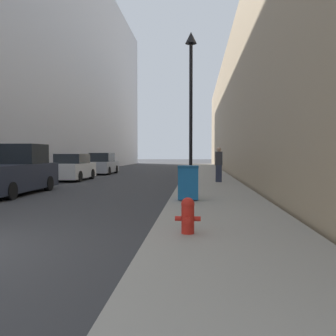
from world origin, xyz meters
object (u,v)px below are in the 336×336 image
Objects in this scene: parked_sedan_near at (73,168)px; pedestrian_on_sidewalk at (219,164)px; trash_bin at (188,182)px; parked_sedan_far at (102,164)px; pickup_truck at (11,173)px; lamppost at (191,86)px; fire_hydrant at (188,215)px.

pedestrian_on_sidewalk reaches higher than parked_sedan_near.
parked_sedan_far is at bearing 112.84° from trash_bin.
parked_sedan_near reaches higher than trash_bin.
trash_bin is 7.64m from pickup_truck.
pedestrian_on_sidewalk is at bearing 79.62° from trash_bin.
trash_bin is 12.59m from parked_sedan_near.
lamppost reaches higher than pickup_truck.
parked_sedan_far is at bearing 89.47° from parked_sedan_near.
pedestrian_on_sidewalk is at bearing -47.40° from parked_sedan_far.
lamppost reaches higher than trash_bin.
trash_bin is at bearing -54.51° from parked_sedan_near.
pickup_truck is 14.73m from parked_sedan_far.
trash_bin is 0.26× the size of parked_sedan_far.
pickup_truck is at bearing -162.50° from lamppost.
pickup_truck is (-7.33, 7.56, 0.36)m from fire_hydrant.
lamppost is 4.91m from pedestrian_on_sidewalk.
pedestrian_on_sidewalk is (8.65, 5.30, 0.21)m from pickup_truck.
pedestrian_on_sidewalk is at bearing 84.16° from fire_hydrant.
fire_hydrant is 10.54m from pickup_truck.
lamppost reaches higher than fire_hydrant.
pedestrian_on_sidewalk reaches higher than fire_hydrant.
trash_bin is at bearing -67.16° from parked_sedan_far.
parked_sedan_near is 2.34× the size of pedestrian_on_sidewalk.
parked_sedan_far is (-7.35, 22.30, 0.27)m from fire_hydrant.
trash_bin is 18.67m from parked_sedan_far.
fire_hydrant is 0.61× the size of trash_bin.
parked_sedan_near is (-7.31, 10.25, 0.04)m from trash_bin.
pickup_truck reaches higher than pedestrian_on_sidewalk.
fire_hydrant is 0.13× the size of pickup_truck.
fire_hydrant is 17.05m from parked_sedan_near.
lamppost is at bearing 17.50° from pickup_truck.
parked_sedan_far reaches higher than parked_sedan_near.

